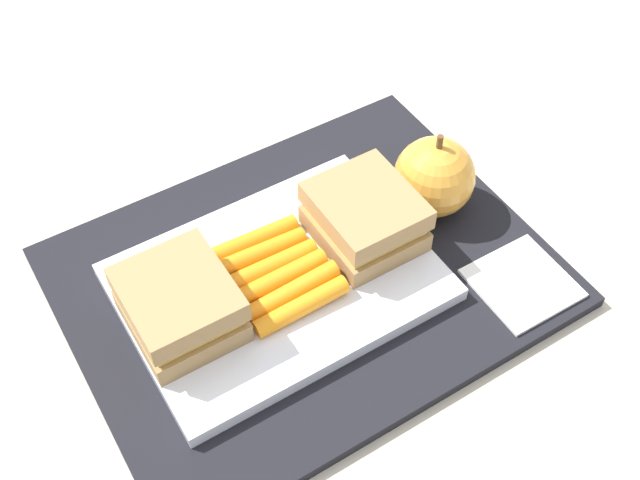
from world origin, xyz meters
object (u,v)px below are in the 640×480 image
object	(u,v)px
sandwich_half_left	(180,305)
apple	(434,177)
food_tray	(278,282)
carrot_sticks_bundle	(276,272)
sandwich_half_right	(365,217)
paper_napkin	(522,283)

from	to	relation	value
sandwich_half_left	apple	xyz separation A→B (m)	(0.23, 0.01, -0.00)
food_tray	apple	xyz separation A→B (m)	(0.15, 0.01, 0.03)
carrot_sticks_bundle	apple	xyz separation A→B (m)	(0.15, 0.01, 0.01)
apple	sandwich_half_right	bearing A→B (deg)	-174.38
apple	food_tray	bearing A→B (deg)	-177.30
apple	paper_napkin	xyz separation A→B (m)	(0.01, -0.10, -0.03)
sandwich_half_left	paper_napkin	world-z (taller)	sandwich_half_left
food_tray	sandwich_half_right	distance (m)	0.08
carrot_sticks_bundle	paper_napkin	xyz separation A→B (m)	(0.16, -0.10, -0.02)
paper_napkin	food_tray	bearing A→B (deg)	148.90
sandwich_half_left	sandwich_half_right	size ratio (longest dim) A/B	1.00
sandwich_half_right	carrot_sticks_bundle	bearing A→B (deg)	179.98
carrot_sticks_bundle	paper_napkin	size ratio (longest dim) A/B	1.25
sandwich_half_right	carrot_sticks_bundle	distance (m)	0.08
sandwich_half_left	carrot_sticks_bundle	world-z (taller)	sandwich_half_left
sandwich_half_right	sandwich_half_left	bearing A→B (deg)	180.00
sandwich_half_left	carrot_sticks_bundle	xyz separation A→B (m)	(0.08, 0.00, -0.02)
food_tray	sandwich_half_left	world-z (taller)	sandwich_half_left
food_tray	apple	size ratio (longest dim) A/B	2.98
carrot_sticks_bundle	apple	bearing A→B (deg)	2.68
food_tray	carrot_sticks_bundle	xyz separation A→B (m)	(-0.00, 0.00, 0.01)
sandwich_half_left	carrot_sticks_bundle	size ratio (longest dim) A/B	0.92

